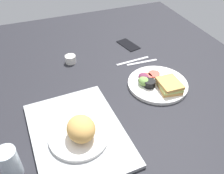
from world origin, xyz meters
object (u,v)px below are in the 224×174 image
(plate_with_salad, at_px, (158,84))
(knife, at_px, (133,61))
(bread_plate_near, at_px, (80,132))
(drinking_glass, at_px, (9,163))
(serving_tray, at_px, (78,133))
(espresso_cup, at_px, (70,59))
(fork, at_px, (142,62))
(cell_phone, at_px, (128,45))

(plate_with_salad, height_order, knife, plate_with_salad)
(bread_plate_near, bearing_deg, drinking_glass, 101.29)
(knife, bearing_deg, bread_plate_near, 42.34)
(drinking_glass, relative_size, knife, 0.60)
(serving_tray, bearing_deg, drinking_glass, 108.61)
(serving_tray, xyz_separation_m, plate_with_salad, (0.15, -0.42, 0.01))
(plate_with_salad, height_order, espresso_cup, plate_with_salad)
(fork, height_order, cell_phone, cell_phone)
(plate_with_salad, distance_m, espresso_cup, 0.48)
(knife, bearing_deg, plate_with_salad, 90.26)
(knife, bearing_deg, drinking_glass, 32.20)
(espresso_cup, bearing_deg, knife, -109.06)
(espresso_cup, xyz_separation_m, knife, (-0.11, -0.31, -0.02))
(bread_plate_near, xyz_separation_m, espresso_cup, (0.52, -0.09, -0.03))
(plate_with_salad, distance_m, fork, 0.21)
(fork, bearing_deg, bread_plate_near, 44.16)
(cell_phone, bearing_deg, serving_tray, 126.77)
(fork, bearing_deg, serving_tray, 41.45)
(drinking_glass, xyz_separation_m, knife, (0.46, -0.64, -0.05))
(serving_tray, height_order, espresso_cup, espresso_cup)
(bread_plate_near, bearing_deg, cell_phone, -37.71)
(bread_plate_near, relative_size, knife, 1.16)
(fork, bearing_deg, plate_with_salad, 86.45)
(drinking_glass, distance_m, cell_phone, 0.93)
(cell_phone, bearing_deg, knife, 150.50)
(fork, relative_size, cell_phone, 1.18)
(cell_phone, bearing_deg, fork, 164.33)
(bread_plate_near, bearing_deg, plate_with_salad, -67.00)
(serving_tray, distance_m, cell_phone, 0.71)
(serving_tray, relative_size, fork, 2.65)
(serving_tray, height_order, knife, serving_tray)
(plate_with_salad, distance_m, knife, 0.24)
(drinking_glass, height_order, fork, drinking_glass)
(serving_tray, distance_m, plate_with_salad, 0.45)
(bread_plate_near, xyz_separation_m, drinking_glass, (-0.05, 0.24, 0.01))
(plate_with_salad, xyz_separation_m, fork, (0.21, -0.02, -0.01))
(espresso_cup, xyz_separation_m, cell_phone, (0.06, -0.36, -0.02))
(drinking_glass, bearing_deg, serving_tray, -71.39)
(serving_tray, xyz_separation_m, drinking_glass, (-0.08, 0.23, 0.05))
(fork, xyz_separation_m, cell_phone, (0.20, -0.01, 0.00))
(serving_tray, height_order, fork, serving_tray)
(bread_plate_near, bearing_deg, knife, -44.09)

